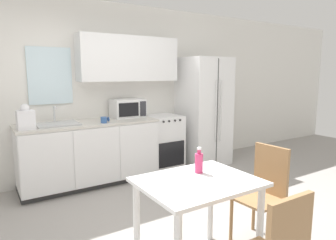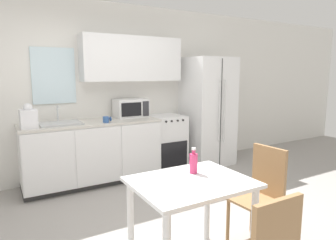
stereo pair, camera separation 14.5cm
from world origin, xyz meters
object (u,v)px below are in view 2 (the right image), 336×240
at_px(refrigerator, 208,111).
at_px(drink_bottle, 194,163).
at_px(dining_chair_side, 262,188).
at_px(microwave, 131,108).
at_px(dining_table, 191,197).
at_px(coffee_mug, 106,119).
at_px(oven_range, 165,142).

height_order(refrigerator, drink_bottle, refrigerator).
xyz_separation_m(dining_chair_side, drink_bottle, (-0.72, 0.12, 0.33)).
distance_m(microwave, drink_bottle, 2.43).
relative_size(microwave, dining_table, 0.55).
relative_size(dining_chair_side, drink_bottle, 4.22).
bearing_deg(refrigerator, microwave, 173.60).
height_order(coffee_mug, dining_chair_side, coffee_mug).
bearing_deg(drink_bottle, coffee_mug, 91.84).
bearing_deg(oven_range, drink_bottle, -114.16).
bearing_deg(refrigerator, oven_range, 175.23).
bearing_deg(coffee_mug, oven_range, 11.89).
bearing_deg(dining_table, microwave, 77.42).
bearing_deg(drink_bottle, refrigerator, 50.15).
xyz_separation_m(oven_range, microwave, (-0.58, 0.09, 0.61)).
xyz_separation_m(oven_range, dining_chair_side, (-0.31, -2.41, 0.08)).
bearing_deg(coffee_mug, dining_table, -91.36).
height_order(microwave, dining_table, microwave).
distance_m(microwave, coffee_mug, 0.61).
relative_size(refrigerator, dining_table, 2.07).
height_order(refrigerator, dining_chair_side, refrigerator).
distance_m(refrigerator, coffee_mug, 1.93).
height_order(microwave, drink_bottle, microwave).
distance_m(coffee_mug, dining_chair_side, 2.35).
relative_size(microwave, drink_bottle, 2.29).
xyz_separation_m(microwave, dining_chair_side, (0.27, -2.50, -0.53)).
bearing_deg(microwave, oven_range, -8.69).
xyz_separation_m(coffee_mug, drink_bottle, (0.07, -2.06, -0.10)).
height_order(dining_table, dining_chair_side, dining_chair_side).
bearing_deg(dining_chair_side, microwave, 2.55).
bearing_deg(dining_table, drink_bottle, 49.99).
xyz_separation_m(coffee_mug, dining_chair_side, (0.78, -2.18, -0.43)).
bearing_deg(oven_range, refrigerator, -4.77).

